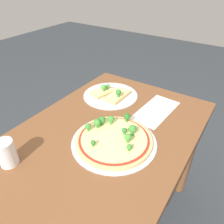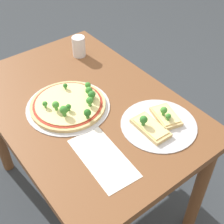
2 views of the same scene
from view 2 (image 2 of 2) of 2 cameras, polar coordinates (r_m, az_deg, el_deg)
ground_plane at (r=1.89m, az=-3.77°, el=-14.58°), size 8.00×8.00×0.00m
dining_table at (r=1.43m, az=-4.83°, el=-1.49°), size 1.08×0.72×0.70m
pizza_tray_whole at (r=1.33m, az=-7.89°, el=1.38°), size 0.36×0.36×0.07m
pizza_tray_slice at (r=1.26m, az=8.39°, el=-1.95°), size 0.31×0.31×0.07m
drinking_cup at (r=1.64m, az=-6.09°, el=11.84°), size 0.07×0.07×0.11m
paper_menu at (r=1.14m, az=-1.66°, el=-8.38°), size 0.30×0.16×0.00m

